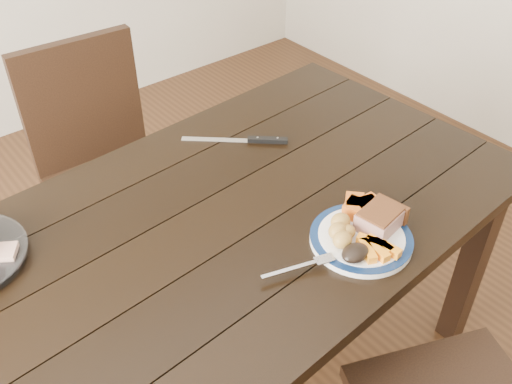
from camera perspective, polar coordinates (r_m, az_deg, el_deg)
ground at (r=2.02m, az=-2.23°, el=-18.60°), size 4.00×4.00×0.00m
dining_table at (r=1.51m, az=-2.84°, el=-5.06°), size 1.65×0.99×0.75m
chair_far at (r=2.11m, az=-15.01°, el=3.22°), size 0.45×0.46×0.93m
dinner_plate at (r=1.40m, az=10.45°, el=-4.66°), size 0.25×0.25×0.02m
plate_rim at (r=1.39m, az=10.49°, el=-4.40°), size 0.25×0.25×0.02m
pork_slice at (r=1.41m, az=12.26°, el=-2.70°), size 0.12×0.10×0.05m
roasted_potatoes at (r=1.36m, az=8.54°, el=-3.84°), size 0.09×0.09×0.04m
carrot_batons at (r=1.35m, az=11.96°, el=-5.42°), size 0.08×0.11×0.02m
pumpkin_wedges at (r=1.44m, az=10.46°, el=-1.44°), size 0.10×0.09×0.04m
dark_mushroom at (r=1.32m, az=9.90°, el=-6.02°), size 0.07×0.05×0.03m
fork at (r=1.30m, az=4.77°, el=-7.36°), size 0.17×0.07×0.00m
cut_slice at (r=1.44m, az=-24.16°, el=-5.57°), size 0.09×0.08×0.02m
carving_knife at (r=1.72m, az=-0.16°, el=5.23°), size 0.25×0.23×0.01m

